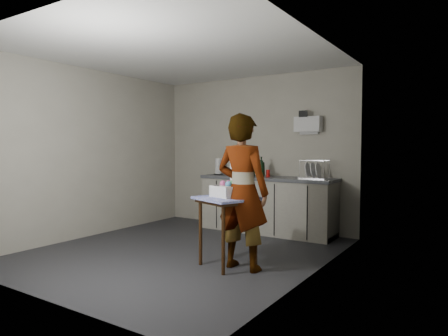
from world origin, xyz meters
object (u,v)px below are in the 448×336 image
Objects in this scene: soda_can at (268,173)px; dish_rack at (314,174)px; side_table at (228,206)px; dark_bottle at (253,168)px; paper_towel at (218,167)px; bakery_box at (230,188)px; kitchen_counter at (267,206)px; standing_man at (242,192)px; soap_bottle at (261,167)px.

soda_can is 0.75m from dish_rack.
dark_bottle reaches higher than side_table.
dark_bottle is at bearing 1.83° from paper_towel.
paper_towel is 2.33m from bakery_box.
side_table is at bearing -77.16° from soda_can.
bakery_box is at bearing -76.32° from kitchen_counter.
soda_can is 0.33m from dark_bottle.
dark_bottle is at bearing 129.09° from bakery_box.
dish_rack reaches higher than soda_can.
dish_rack is at bearing -92.70° from standing_man.
kitchen_counter is at bearing 121.42° from bakery_box.
bakery_box is (-0.20, 0.05, 0.03)m from standing_man.
soda_can is 0.99m from paper_towel.
soda_can is at bearing -51.23° from kitchen_counter.
soap_bottle reaches higher than soda_can.
kitchen_counter is at bearing -2.97° from dark_bottle.
dish_rack is at bearing 5.20° from soda_can.
standing_man is 2.49m from paper_towel.
dark_bottle is (-0.93, 1.92, 0.16)m from standing_man.
standing_man is 2.14m from dark_bottle.
dish_rack is 1.91m from bakery_box.
soda_can reaches higher than kitchen_counter.
dark_bottle is 0.63× the size of dish_rack.
soap_bottle is at bearing -19.99° from dark_bottle.
kitchen_counter is at bearing 124.57° from side_table.
dish_rack is at bearing 1.94° from kitchen_counter.
soap_bottle is 0.88m from paper_towel.
standing_man is (0.65, -1.91, 0.45)m from kitchen_counter.
kitchen_counter is at bearing 128.77° from soda_can.
side_table is at bearing -99.30° from dish_rack.
soap_bottle reaches higher than kitchen_counter.
standing_man reaches higher than side_table.
bakery_box is at bearing -99.74° from dish_rack.
paper_towel is at bearing 147.64° from side_table.
side_table is 1.93m from soda_can.
side_table is 0.46× the size of standing_man.
soda_can is at bearing -1.99° from paper_towel.
bakery_box is (0.53, -1.80, -0.16)m from soap_bottle.
standing_man reaches higher than bakery_box.
paper_towel is at bearing -179.58° from kitchen_counter.
dark_bottle is at bearing 177.03° from kitchen_counter.
dish_rack is (0.74, 0.07, 0.01)m from soda_can.
standing_man is at bearing -71.62° from soda_can.
dish_rack is (0.32, 1.94, 0.27)m from side_table.
side_table is 1.79× the size of bakery_box.
standing_man is at bearing 4.73° from bakery_box.
soda_can reaches higher than side_table.
kitchen_counter is at bearing 36.56° from soap_bottle.
side_table is 0.26m from standing_man.
kitchen_counter is 1.98m from side_table.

